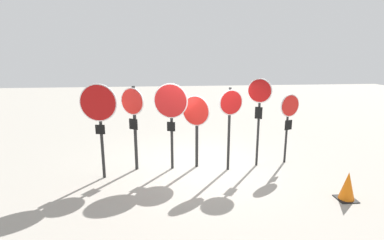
% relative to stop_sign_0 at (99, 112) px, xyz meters
% --- Properties ---
extents(ground_plane, '(40.00, 40.00, 0.00)m').
position_rel_stop_sign_0_xyz_m(ground_plane, '(2.63, 0.35, -1.79)').
color(ground_plane, gray).
extents(stop_sign_0, '(0.95, 0.20, 2.51)m').
position_rel_stop_sign_0_xyz_m(stop_sign_0, '(0.00, 0.00, 0.00)').
color(stop_sign_0, black).
rests_on(stop_sign_0, ground).
extents(stop_sign_1, '(0.64, 0.42, 2.37)m').
position_rel_stop_sign_0_xyz_m(stop_sign_1, '(0.80, 0.51, -0.18)').
color(stop_sign_1, black).
rests_on(stop_sign_1, ground).
extents(stop_sign_2, '(0.92, 0.32, 2.45)m').
position_rel_stop_sign_0_xyz_m(stop_sign_2, '(1.82, 0.46, -0.03)').
color(stop_sign_2, black).
rests_on(stop_sign_2, ground).
extents(stop_sign_3, '(0.72, 0.51, 2.10)m').
position_rel_stop_sign_0_xyz_m(stop_sign_3, '(2.52, 0.54, -0.33)').
color(stop_sign_3, black).
rests_on(stop_sign_3, ground).
extents(stop_sign_4, '(0.67, 0.22, 2.34)m').
position_rel_stop_sign_0_xyz_m(stop_sign_4, '(3.42, 0.24, -0.14)').
color(stop_sign_4, black).
rests_on(stop_sign_4, ground).
extents(stop_sign_5, '(0.61, 0.36, 2.56)m').
position_rel_stop_sign_0_xyz_m(stop_sign_5, '(4.29, 0.48, 0.06)').
color(stop_sign_5, black).
rests_on(stop_sign_5, ground).
extents(stop_sign_6, '(0.63, 0.24, 2.08)m').
position_rel_stop_sign_0_xyz_m(stop_sign_6, '(5.25, 0.63, -0.29)').
color(stop_sign_6, black).
rests_on(stop_sign_6, ground).
extents(traffic_cone_0, '(0.42, 0.42, 0.66)m').
position_rel_stop_sign_0_xyz_m(traffic_cone_0, '(5.72, -1.70, -1.47)').
color(traffic_cone_0, black).
rests_on(traffic_cone_0, ground).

